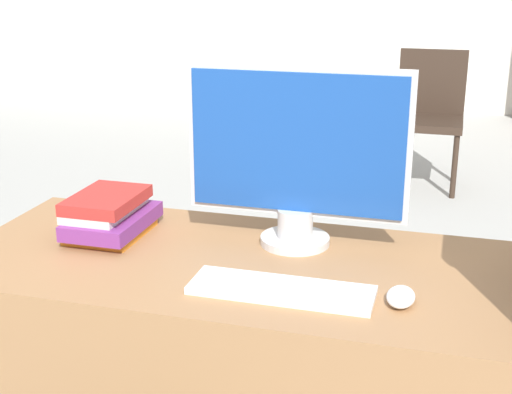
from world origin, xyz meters
TOP-DOWN VIEW (x-y plane):
  - desk at (0.00, 0.32)m, footprint 1.41×0.64m
  - monitor at (0.11, 0.46)m, footprint 0.57×0.18m
  - keyboard at (0.15, 0.17)m, footprint 0.41×0.13m
  - mouse at (0.40, 0.19)m, footprint 0.06×0.10m
  - book_stack at (-0.38, 0.39)m, footprint 0.18×0.27m
  - far_chair at (0.32, 3.56)m, footprint 0.44×0.44m

SIDE VIEW (x-z plane):
  - desk at x=0.00m, z-range 0.00..0.73m
  - far_chair at x=0.32m, z-range 0.06..0.95m
  - keyboard at x=0.15m, z-range 0.73..0.75m
  - mouse at x=0.40m, z-range 0.73..0.76m
  - book_stack at x=-0.38m, z-range 0.73..0.84m
  - monitor at x=0.11m, z-range 0.74..1.20m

